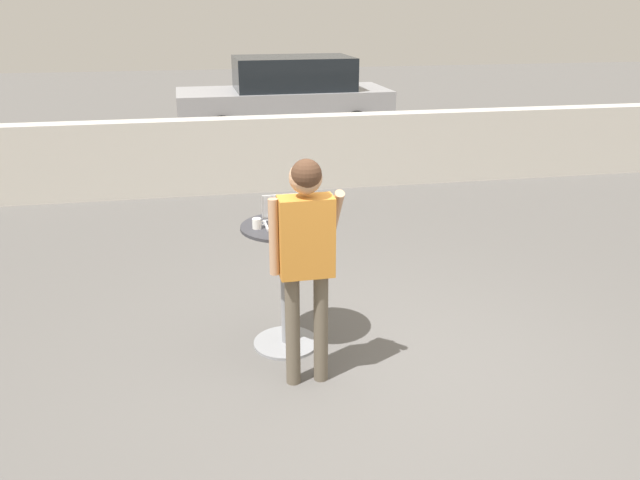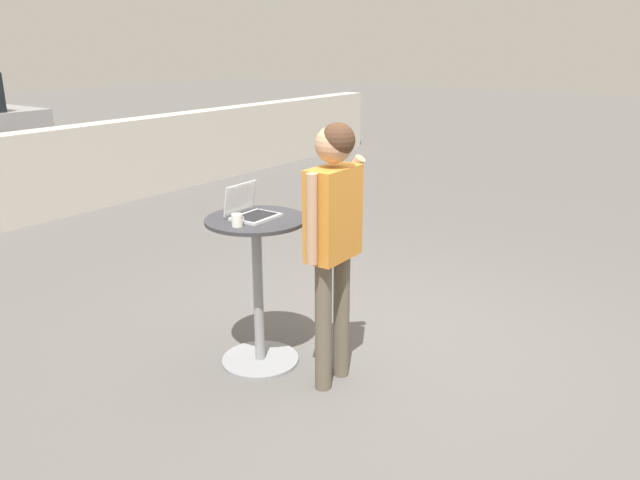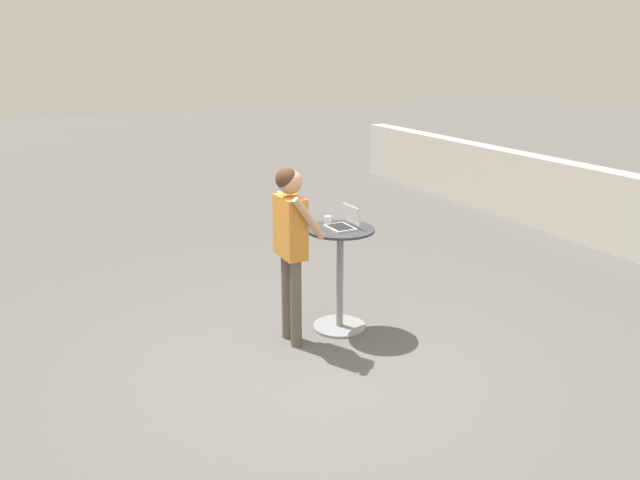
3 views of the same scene
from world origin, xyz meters
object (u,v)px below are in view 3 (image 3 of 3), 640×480
object	(u,v)px
laptop	(344,223)
coffee_mug	(328,220)
cafe_table	(340,271)
standing_person	(290,233)

from	to	relation	value
laptop	coffee_mug	distance (m)	0.23
cafe_table	standing_person	size ratio (longest dim) A/B	0.61
cafe_table	laptop	world-z (taller)	laptop
laptop	standing_person	world-z (taller)	standing_person
standing_person	coffee_mug	bearing A→B (deg)	118.60
cafe_table	laptop	size ratio (longest dim) A/B	3.51
cafe_table	standing_person	world-z (taller)	standing_person
cafe_table	standing_person	distance (m)	0.77
cafe_table	laptop	xyz separation A→B (m)	(-0.00, 0.04, 0.50)
laptop	coffee_mug	world-z (taller)	laptop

